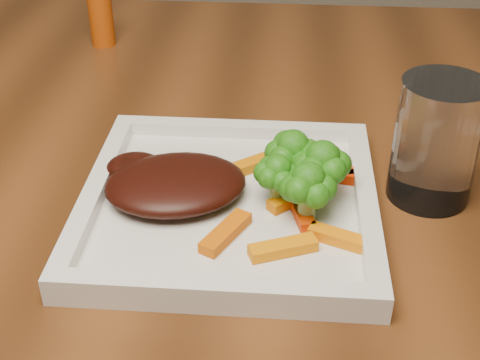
# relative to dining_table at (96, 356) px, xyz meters

# --- Properties ---
(dining_table) EXTENTS (1.60, 0.90, 0.75)m
(dining_table) POSITION_rel_dining_table_xyz_m (0.00, 0.00, 0.00)
(dining_table) COLOR #5A2F14
(dining_table) RESTS_ON floor
(plate) EXTENTS (0.27, 0.27, 0.01)m
(plate) POSITION_rel_dining_table_xyz_m (0.21, -0.14, 0.38)
(plate) COLOR white
(plate) RESTS_ON dining_table
(steak) EXTENTS (0.15, 0.13, 0.03)m
(steak) POSITION_rel_dining_table_xyz_m (0.16, -0.14, 0.40)
(steak) COLOR black
(steak) RESTS_ON plate
(broccoli_0) EXTENTS (0.06, 0.06, 0.07)m
(broccoli_0) POSITION_rel_dining_table_xyz_m (0.27, -0.11, 0.42)
(broccoli_0) COLOR #136911
(broccoli_0) RESTS_ON plate
(broccoli_1) EXTENTS (0.06, 0.06, 0.06)m
(broccoli_1) POSITION_rel_dining_table_xyz_m (0.29, -0.13, 0.42)
(broccoli_1) COLOR #226E12
(broccoli_1) RESTS_ON plate
(broccoli_2) EXTENTS (0.06, 0.06, 0.06)m
(broccoli_2) POSITION_rel_dining_table_xyz_m (0.28, -0.16, 0.42)
(broccoli_2) COLOR #337213
(broccoli_2) RESTS_ON plate
(broccoli_3) EXTENTS (0.06, 0.06, 0.06)m
(broccoli_3) POSITION_rel_dining_table_xyz_m (0.25, -0.14, 0.42)
(broccoli_3) COLOR #307814
(broccoli_3) RESTS_ON plate
(carrot_0) EXTENTS (0.06, 0.04, 0.01)m
(carrot_0) POSITION_rel_dining_table_xyz_m (0.26, -0.21, 0.39)
(carrot_0) COLOR orange
(carrot_0) RESTS_ON plate
(carrot_1) EXTENTS (0.05, 0.03, 0.01)m
(carrot_1) POSITION_rel_dining_table_xyz_m (0.31, -0.19, 0.39)
(carrot_1) COLOR orange
(carrot_1) RESTS_ON plate
(carrot_2) EXTENTS (0.04, 0.06, 0.01)m
(carrot_2) POSITION_rel_dining_table_xyz_m (0.21, -0.19, 0.39)
(carrot_2) COLOR #CC5603
(carrot_2) RESTS_ON plate
(carrot_3) EXTENTS (0.06, 0.02, 0.01)m
(carrot_3) POSITION_rel_dining_table_xyz_m (0.31, -0.10, 0.39)
(carrot_3) COLOR red
(carrot_3) RESTS_ON plate
(carrot_4) EXTENTS (0.05, 0.04, 0.01)m
(carrot_4) POSITION_rel_dining_table_xyz_m (0.23, -0.08, 0.39)
(carrot_4) COLOR #CF6C03
(carrot_4) RESTS_ON plate
(carrot_5) EXTENTS (0.03, 0.05, 0.01)m
(carrot_5) POSITION_rel_dining_table_xyz_m (0.28, -0.16, 0.39)
(carrot_5) COLOR #CD3403
(carrot_5) RESTS_ON plate
(carrot_6) EXTENTS (0.05, 0.04, 0.01)m
(carrot_6) POSITION_rel_dining_table_xyz_m (0.27, -0.14, 0.39)
(carrot_6) COLOR #D36A03
(carrot_6) RESTS_ON plate
(spice_shaker) EXTENTS (0.04, 0.04, 0.09)m
(spice_shaker) POSITION_rel_dining_table_xyz_m (-0.01, 0.25, 0.42)
(spice_shaker) COLOR #B04009
(spice_shaker) RESTS_ON dining_table
(drinking_glass) EXTENTS (0.09, 0.09, 0.12)m
(drinking_glass) POSITION_rel_dining_table_xyz_m (0.40, -0.10, 0.44)
(drinking_glass) COLOR silver
(drinking_glass) RESTS_ON dining_table
(carrot_7) EXTENTS (0.05, 0.02, 0.01)m
(carrot_7) POSITION_rel_dining_table_xyz_m (0.31, -0.10, 0.39)
(carrot_7) COLOR #FF3504
(carrot_7) RESTS_ON plate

